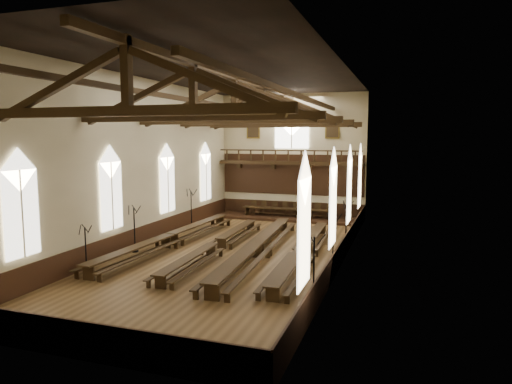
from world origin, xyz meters
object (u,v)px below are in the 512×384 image
Objects in this scene: candelabrum_left_near at (86,258)px; candelabrum_left_mid at (135,238)px; refectory_row_d at (303,249)px; refectory_row_c at (257,246)px; candelabrum_right_far at (346,229)px; dais at (287,218)px; refectory_row_a at (170,237)px; refectory_row_b at (216,244)px; candelabrum_right_near at (314,277)px; candelabrum_left_far at (191,216)px; candelabrum_right_mid at (333,249)px; high_table at (288,209)px.

candelabrum_left_mid reaches higher than candelabrum_left_near.
candelabrum_left_mid is at bearing -170.63° from refectory_row_d.
refectory_row_c is 5.72× the size of candelabrum_right_far.
candelabrum_right_far is at bearing -50.49° from dais.
candelabrum_left_mid is (-1.26, -1.80, 0.25)m from refectory_row_a.
refectory_row_b is at bearing -143.82° from candelabrum_right_far.
refectory_row_b is 8.54m from candelabrum_right_near.
refectory_row_c is at bearing -40.45° from candelabrum_left_far.
refectory_row_a is 6.26× the size of candelabrum_left_near.
candelabrum_right_mid reaches higher than candelabrum_left_near.
refectory_row_a reaches higher than dais.
candelabrum_left_mid is 1.02× the size of candelabrum_right_near.
candelabrum_left_near is 4.15m from candelabrum_left_mid.
candelabrum_right_far is (4.22, 4.96, 0.21)m from refectory_row_c.
candelabrum_right_far is (11.10, -0.91, -0.07)m from candelabrum_left_far.
dais is 17.71m from candelabrum_right_near.
refectory_row_c is at bearing -4.96° from refectory_row_a.
high_table is at bearing 71.69° from candelabrum_left_near.
candelabrum_left_near reaches higher than dais.
refectory_row_b is at bearing -7.24° from refectory_row_a.
candelabrum_right_near is at bearing -73.23° from refectory_row_d.
refectory_row_a is 10.81m from candelabrum_right_far.
candelabrum_right_near is at bearing -30.25° from refectory_row_a.
candelabrum_left_near is at bearing -90.00° from candelabrum_left_far.
refectory_row_a is 2.00× the size of high_table.
candelabrum_right_near reaches higher than high_table.
candelabrum_right_far reaches higher than refectory_row_a.
refectory_row_b is at bearing 51.36° from candelabrum_left_near.
refectory_row_b is 0.92× the size of refectory_row_c.
refectory_row_a is 3.21m from refectory_row_b.
candelabrum_left_mid is (-9.44, -1.56, 0.30)m from refectory_row_d.
candelabrum_right_far is (0.00, 5.18, -0.02)m from candelabrum_right_mid.
dais is at bearing 66.37° from candelabrum_left_mid.
candelabrum_left_near is at bearing -101.91° from refectory_row_a.
refectory_row_c is 6.51m from candelabrum_right_far.
candelabrum_right_mid reaches higher than candelabrum_right_near.
dais is 8.61m from candelabrum_right_far.
refectory_row_c is 11.66m from dais.
candelabrum_left_far reaches higher than candelabrum_left_mid.
high_table reaches higher than refectory_row_a.
dais is 4.84× the size of candelabrum_left_near.
refectory_row_d is at bearing -30.75° from candelabrum_left_far.
candelabrum_right_far reaches higher than refectory_row_d.
candelabrum_right_mid is (0.00, 5.03, 0.01)m from candelabrum_right_near.
candelabrum_left_far is (-5.64, -5.71, 0.77)m from dais.
candelabrum_right_near is 1.01× the size of candelabrum_right_far.
refectory_row_d is 10.99m from candelabrum_left_far.
candelabrum_left_far is at bearing 151.25° from candelabrum_right_mid.
candelabrum_left_mid reaches higher than candelabrum_right_far.
candelabrum_left_mid is at bearing 160.44° from candelabrum_right_near.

